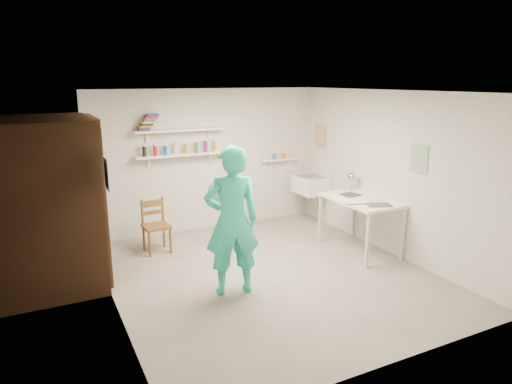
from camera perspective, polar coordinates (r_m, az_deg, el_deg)
name	(u,v)px	position (r m, az deg, el deg)	size (l,w,h in m)	color
floor	(269,275)	(6.23, 1.67, -10.31)	(4.00, 4.50, 0.02)	slate
ceiling	(271,91)	(5.68, 1.84, 12.54)	(4.00, 4.50, 0.02)	silver
wall_back	(208,160)	(7.86, -6.08, 3.99)	(4.00, 0.02, 2.40)	silver
wall_front	(396,242)	(4.07, 17.05, -6.03)	(4.00, 0.02, 2.40)	silver
wall_left	(107,206)	(5.22, -18.08, -1.72)	(0.02, 4.50, 2.40)	silver
wall_right	(390,173)	(7.00, 16.43, 2.26)	(0.02, 4.50, 2.40)	silver
doorway_recess	(97,201)	(6.28, -19.24, -1.12)	(0.02, 0.90, 2.00)	black
corridor_box	(37,204)	(6.23, -25.74, -1.38)	(1.40, 1.50, 2.10)	brown
door_lintel	(92,120)	(6.11, -19.85, 8.46)	(0.06, 1.05, 0.10)	brown
door_jamb_near	(105,211)	(5.81, -18.38, -2.25)	(0.06, 0.10, 2.00)	brown
door_jamb_far	(94,193)	(6.77, -19.65, -0.11)	(0.06, 0.10, 2.00)	brown
shelf_lower	(181,155)	(7.56, -9.32, 4.63)	(1.50, 0.22, 0.03)	white
shelf_upper	(180,130)	(7.50, -9.44, 7.65)	(1.50, 0.22, 0.03)	white
ledge_shelf	(279,160)	(8.35, 2.88, 4.08)	(0.70, 0.14, 0.03)	white
poster_left	(106,174)	(5.20, -18.21, 2.16)	(0.01, 0.28, 0.36)	#334C7F
poster_right_a	(320,136)	(8.32, 8.04, 6.91)	(0.01, 0.34, 0.42)	#995933
poster_right_b	(419,159)	(6.54, 19.72, 3.91)	(0.01, 0.30, 0.38)	#3F724C
belfast_sink	(311,185)	(8.25, 6.86, 0.89)	(0.48, 0.60, 0.30)	white
man	(232,221)	(5.43, -3.04, -3.64)	(0.66, 0.44, 1.82)	#27C5A9
wall_clock	(221,193)	(5.52, -4.34, -0.08)	(0.33, 0.33, 0.04)	beige
wooden_chair	(156,226)	(7.00, -12.35, -4.23)	(0.38, 0.36, 0.81)	brown
work_table	(360,225)	(7.08, 12.84, -4.02)	(0.73, 1.22, 0.82)	white
desk_lamp	(352,177)	(7.41, 11.94, 1.86)	(0.15, 0.15, 0.15)	silver
spray_cans	(181,149)	(7.54, -9.35, 5.38)	(1.29, 0.06, 0.17)	black
book_stack	(148,123)	(7.35, -13.39, 8.44)	(0.34, 0.14, 0.25)	red
ledge_pots	(279,156)	(8.34, 2.88, 4.49)	(0.48, 0.07, 0.09)	silver
papers	(361,198)	(6.96, 13.03, -0.73)	(0.30, 0.22, 0.02)	silver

